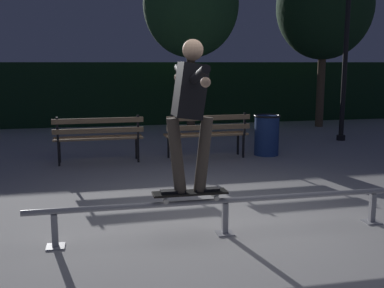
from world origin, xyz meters
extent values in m
plane|color=#ADAAA8|center=(0.00, 0.00, 0.00)|extent=(90.00, 90.00, 0.00)
cube|color=black|center=(0.00, 9.31, 0.91)|extent=(24.00, 1.20, 1.82)
cylinder|color=#9E9EA3|center=(0.00, -0.17, 0.37)|extent=(4.13, 0.06, 0.06)
cube|color=#9E9EA3|center=(-1.75, -0.17, 0.17)|extent=(0.06, 0.06, 0.34)
cube|color=#9E9EA3|center=(-1.75, -0.17, 0.01)|extent=(0.18, 0.18, 0.01)
cube|color=#9E9EA3|center=(0.00, -0.17, 0.17)|extent=(0.06, 0.06, 0.34)
cube|color=#9E9EA3|center=(0.00, -0.17, 0.01)|extent=(0.18, 0.18, 0.01)
cube|color=#9E9EA3|center=(1.75, -0.17, 0.17)|extent=(0.06, 0.06, 0.34)
cube|color=#9E9EA3|center=(1.75, -0.17, 0.01)|extent=(0.18, 0.18, 0.01)
cube|color=black|center=(-0.38, -0.17, 0.48)|extent=(0.78, 0.20, 0.02)
cube|color=black|center=(-0.38, -0.17, 0.49)|extent=(0.76, 0.19, 0.00)
cube|color=#9E9EA3|center=(-0.12, -0.17, 0.46)|extent=(0.05, 0.17, 0.02)
cube|color=#9E9EA3|center=(-0.65, -0.17, 0.46)|extent=(0.05, 0.17, 0.02)
cylinder|color=beige|center=(-0.12, -0.25, 0.43)|extent=(0.05, 0.03, 0.05)
cylinder|color=beige|center=(-0.12, -0.09, 0.43)|extent=(0.05, 0.03, 0.05)
cylinder|color=beige|center=(-0.65, -0.25, 0.43)|extent=(0.05, 0.03, 0.05)
cylinder|color=beige|center=(-0.65, -0.09, 0.43)|extent=(0.05, 0.03, 0.05)
cube|color=black|center=(-0.20, -0.17, 0.50)|extent=(0.26, 0.10, 0.03)
cube|color=black|center=(-0.56, -0.17, 0.50)|extent=(0.26, 0.10, 0.03)
cylinder|color=#473D33|center=(-0.24, -0.17, 0.88)|extent=(0.20, 0.12, 0.79)
cylinder|color=#473D33|center=(-0.52, -0.17, 0.88)|extent=(0.20, 0.12, 0.79)
cube|color=black|center=(-0.38, -0.17, 1.54)|extent=(0.33, 0.36, 0.57)
cylinder|color=black|center=(-0.38, -0.55, 1.70)|extent=(0.08, 0.60, 0.21)
cylinder|color=black|center=(-0.38, 0.21, 1.70)|extent=(0.08, 0.60, 0.21)
sphere|color=tan|center=(-0.38, -0.83, 1.65)|extent=(0.09, 0.09, 0.09)
sphere|color=tan|center=(-0.38, 0.49, 1.65)|extent=(0.09, 0.09, 0.09)
sphere|color=tan|center=(-0.35, -0.17, 1.94)|extent=(0.21, 0.21, 0.21)
cube|color=black|center=(-0.57, 3.97, 0.22)|extent=(0.04, 0.04, 0.44)
cube|color=black|center=(-0.56, 3.65, 0.22)|extent=(0.04, 0.04, 0.44)
cube|color=black|center=(-0.56, 3.61, 0.66)|extent=(0.04, 0.04, 0.44)
cube|color=black|center=(-1.98, 3.94, 0.22)|extent=(0.04, 0.04, 0.44)
cube|color=black|center=(-1.97, 3.62, 0.22)|extent=(0.04, 0.04, 0.44)
cube|color=black|center=(-1.97, 3.58, 0.66)|extent=(0.04, 0.04, 0.44)
cube|color=#937551|center=(-1.27, 3.93, 0.46)|extent=(1.60, 0.13, 0.04)
cube|color=#937551|center=(-1.27, 3.79, 0.46)|extent=(1.60, 0.13, 0.04)
cube|color=#937551|center=(-1.26, 3.65, 0.46)|extent=(1.60, 0.13, 0.04)
cube|color=#937551|center=(-1.26, 3.58, 0.62)|extent=(1.60, 0.07, 0.09)
cube|color=#937551|center=(-1.26, 3.58, 0.80)|extent=(1.60, 0.07, 0.09)
cube|color=black|center=(1.45, 3.97, 0.22)|extent=(0.04, 0.04, 0.44)
cube|color=black|center=(1.46, 3.65, 0.22)|extent=(0.04, 0.04, 0.44)
cube|color=black|center=(1.46, 3.61, 0.66)|extent=(0.04, 0.04, 0.44)
cube|color=black|center=(0.05, 3.94, 0.22)|extent=(0.04, 0.04, 0.44)
cube|color=black|center=(0.05, 3.62, 0.22)|extent=(0.04, 0.04, 0.44)
cube|color=black|center=(0.06, 3.58, 0.66)|extent=(0.04, 0.04, 0.44)
cube|color=#937551|center=(0.75, 3.93, 0.46)|extent=(1.60, 0.13, 0.04)
cube|color=#937551|center=(0.75, 3.79, 0.46)|extent=(1.60, 0.13, 0.04)
cube|color=#937551|center=(0.76, 3.65, 0.46)|extent=(1.60, 0.13, 0.04)
cube|color=#937551|center=(0.76, 3.58, 0.62)|extent=(1.60, 0.07, 0.09)
cube|color=#937551|center=(0.76, 3.58, 0.80)|extent=(1.60, 0.07, 0.09)
cylinder|color=brown|center=(1.22, 7.40, 1.12)|extent=(0.22, 0.22, 2.24)
ellipsoid|color=#234C28|center=(1.22, 7.40, 3.29)|extent=(2.47, 2.47, 2.72)
cylinder|color=brown|center=(4.98, 7.43, 1.11)|extent=(0.22, 0.22, 2.22)
ellipsoid|color=black|center=(4.98, 7.43, 3.34)|extent=(2.64, 2.64, 2.90)
cylinder|color=black|center=(4.36, 5.12, 1.80)|extent=(0.11, 0.11, 3.60)
cylinder|color=black|center=(4.36, 5.12, 0.06)|extent=(0.20, 0.20, 0.12)
cylinder|color=navy|center=(2.00, 3.81, 0.39)|extent=(0.48, 0.48, 0.78)
torus|color=black|center=(2.00, 3.81, 0.78)|extent=(0.52, 0.52, 0.04)
camera|label=1|loc=(-1.33, -4.73, 1.82)|focal=43.37mm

